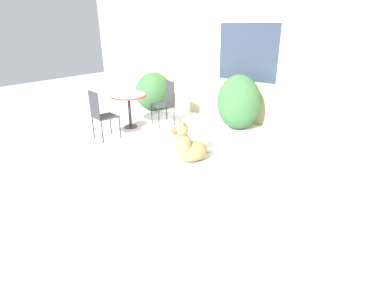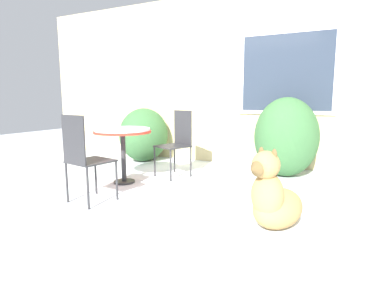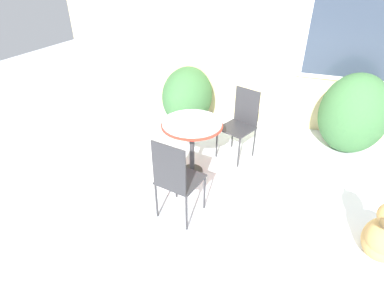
{
  "view_description": "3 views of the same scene",
  "coord_description": "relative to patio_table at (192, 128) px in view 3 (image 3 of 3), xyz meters",
  "views": [
    {
      "loc": [
        3.89,
        -3.84,
        2.09
      ],
      "look_at": [
        1.22,
        -0.25,
        0.3
      ],
      "focal_mm": 28.0,
      "sensor_mm": 36.0,
      "label": 1
    },
    {
      "loc": [
        1.59,
        -2.82,
        1.1
      ],
      "look_at": [
        0.0,
        0.6,
        0.55
      ],
      "focal_mm": 28.0,
      "sensor_mm": 36.0,
      "label": 2
    },
    {
      "loc": [
        0.22,
        -2.67,
        2.33
      ],
      "look_at": [
        -0.9,
        0.35,
        0.42
      ],
      "focal_mm": 28.0,
      "sensor_mm": 36.0,
      "label": 3
    }
  ],
  "objects": [
    {
      "name": "ground_plane",
      "position": [
        0.9,
        -0.35,
        -0.65
      ],
      "size": [
        16.0,
        16.0,
        0.0
      ],
      "primitive_type": "plane",
      "color": "silver"
    },
    {
      "name": "house_wall",
      "position": [
        0.95,
        1.85,
        0.81
      ],
      "size": [
        8.0,
        0.1,
        2.9
      ],
      "color": "#D1BC84",
      "rests_on": "ground_plane"
    },
    {
      "name": "shrub_left",
      "position": [
        -0.59,
        1.36,
        -0.16
      ],
      "size": [
        0.81,
        1.01,
        0.96
      ],
      "color": "#386638",
      "rests_on": "ground_plane"
    },
    {
      "name": "shrub_middle",
      "position": [
        1.91,
        1.31,
        -0.07
      ],
      "size": [
        0.91,
        0.86,
        1.15
      ],
      "color": "#386638",
      "rests_on": "ground_plane"
    },
    {
      "name": "patio_table",
      "position": [
        0.0,
        0.0,
        0.0
      ],
      "size": [
        0.75,
        0.75,
        0.74
      ],
      "color": "#2D2D30",
      "rests_on": "ground_plane"
    },
    {
      "name": "patio_chair_near_table",
      "position": [
        0.47,
        0.64,
        -0.12
      ],
      "size": [
        0.53,
        0.53,
        0.96
      ],
      "rotation": [
        0.0,
        0.0,
        -0.39
      ],
      "color": "#2D2D30",
      "rests_on": "ground_plane"
    },
    {
      "name": "patio_chair_far_side",
      "position": [
        0.14,
        -0.83,
        -0.12
      ],
      "size": [
        0.48,
        0.48,
        0.96
      ],
      "rotation": [
        0.0,
        0.0,
        2.96
      ],
      "color": "#2D2D30",
      "rests_on": "ground_plane"
    }
  ]
}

